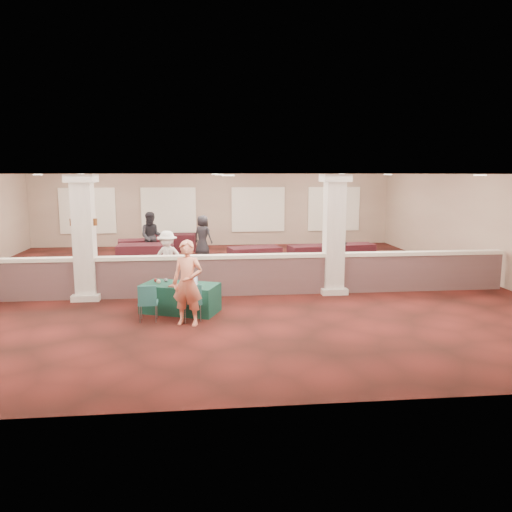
{
  "coord_description": "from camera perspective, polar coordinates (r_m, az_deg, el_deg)",
  "views": [
    {
      "loc": [
        -0.48,
        -14.48,
        3.23
      ],
      "look_at": [
        0.85,
        -2.0,
        1.14
      ],
      "focal_mm": 35.0,
      "sensor_mm": 36.0,
      "label": 1
    }
  ],
  "objects": [
    {
      "name": "woman",
      "position": [
        10.72,
        -7.82,
        -3.07
      ],
      "size": [
        0.77,
        0.64,
        1.84
      ],
      "primitive_type": "imported",
      "rotation": [
        0.0,
        0.0,
        -0.34
      ],
      "color": "#E78A64",
      "rests_on": "ground"
    },
    {
      "name": "column_right",
      "position": [
        13.54,
        8.89,
        2.6
      ],
      "size": [
        0.72,
        0.72,
        3.2
      ],
      "color": "beige",
      "rests_on": "ground"
    },
    {
      "name": "sconce_left",
      "position": [
        13.45,
        -20.28,
        3.64
      ],
      "size": [
        0.12,
        0.12,
        0.18
      ],
      "color": "brown",
      "rests_on": "column_left"
    },
    {
      "name": "column_left",
      "position": [
        13.43,
        -19.03,
        2.14
      ],
      "size": [
        0.72,
        0.72,
        3.2
      ],
      "color": "beige",
      "rests_on": "ground"
    },
    {
      "name": "attendee_b",
      "position": [
        14.72,
        -10.07,
        -0.21
      ],
      "size": [
        1.09,
        0.68,
        1.58
      ],
      "primitive_type": "imported",
      "rotation": [
        0.0,
        0.0,
        -0.23
      ],
      "color": "silver",
      "rests_on": "ground"
    },
    {
      "name": "yarn_cream",
      "position": [
        11.9,
        -11.08,
        -2.89
      ],
      "size": [
        0.1,
        0.1,
        0.1
      ],
      "primitive_type": "sphere",
      "color": "beige",
      "rests_on": "near_table"
    },
    {
      "name": "ceiling",
      "position": [
        14.49,
        -4.22,
        9.33
      ],
      "size": [
        16.0,
        16.0,
        0.02
      ],
      "primitive_type": "cube",
      "color": "white",
      "rests_on": "wall_back"
    },
    {
      "name": "yarn_red",
      "position": [
        12.08,
        -11.38,
        -2.74
      ],
      "size": [
        0.09,
        0.09,
        0.09
      ],
      "primitive_type": "sphere",
      "color": "#5F1D13",
      "rests_on": "near_table"
    },
    {
      "name": "wall_right",
      "position": [
        16.86,
        24.21,
        3.09
      ],
      "size": [
        0.04,
        16.0,
        3.2
      ],
      "primitive_type": "cube",
      "color": "gray",
      "rests_on": "ground"
    },
    {
      "name": "ground",
      "position": [
        14.85,
        -4.07,
        -3.12
      ],
      "size": [
        16.0,
        16.0,
        0.0
      ],
      "primitive_type": "plane",
      "color": "#4D1713",
      "rests_on": "ground"
    },
    {
      "name": "yarn_grey",
      "position": [
        12.04,
        -10.27,
        -2.74
      ],
      "size": [
        0.1,
        0.1,
        0.1
      ],
      "primitive_type": "sphere",
      "color": "#54545A",
      "rests_on": "near_table"
    },
    {
      "name": "attendee_c",
      "position": [
        17.51,
        9.61,
        1.24
      ],
      "size": [
        0.91,
        0.96,
        1.53
      ],
      "primitive_type": "imported",
      "rotation": [
        0.0,
        0.0,
        0.86
      ],
      "color": "black",
      "rests_on": "ground"
    },
    {
      "name": "laptop_screen",
      "position": [
        11.7,
        -7.35,
        -2.67
      ],
      "size": [
        0.29,
        0.12,
        0.2
      ],
      "primitive_type": "cube",
      "rotation": [
        0.0,
        0.0,
        -0.37
      ],
      "color": "#BCBCC1",
      "rests_on": "near_table"
    },
    {
      "name": "partition_wall",
      "position": [
        13.26,
        -3.87,
        -2.13
      ],
      "size": [
        15.6,
        0.28,
        1.1
      ],
      "color": "brown",
      "rests_on": "ground"
    },
    {
      "name": "knitting",
      "position": [
        11.55,
        -8.94,
        -3.38
      ],
      "size": [
        0.44,
        0.39,
        0.03
      ],
      "primitive_type": "cube",
      "rotation": [
        0.0,
        0.0,
        -0.37
      ],
      "color": "#AF391C",
      "rests_on": "near_table"
    },
    {
      "name": "far_table_front_left",
      "position": [
        17.83,
        -12.49,
        0.07
      ],
      "size": [
        1.93,
        0.99,
        0.78
      ],
      "primitive_type": "cube",
      "rotation": [
        0.0,
        0.0,
        0.02
      ],
      "color": "black",
      "rests_on": "ground"
    },
    {
      "name": "far_table_back_left",
      "position": [
        19.68,
        -12.93,
        0.82
      ],
      "size": [
        1.86,
        1.13,
        0.71
      ],
      "primitive_type": "cube",
      "rotation": [
        0.0,
        0.0,
        0.15
      ],
      "color": "black",
      "rests_on": "ground"
    },
    {
      "name": "far_table_front_center",
      "position": [
        17.25,
        -0.16,
        -0.13
      ],
      "size": [
        1.89,
        1.23,
        0.71
      ],
      "primitive_type": "cube",
      "rotation": [
        0.0,
        0.0,
        0.22
      ],
      "color": "black",
      "rests_on": "ground"
    },
    {
      "name": "attendee_a",
      "position": [
        18.72,
        -11.82,
        2.16
      ],
      "size": [
        0.92,
        0.58,
        1.83
      ],
      "primitive_type": "imported",
      "rotation": [
        0.0,
        0.0,
        0.11
      ],
      "color": "black",
      "rests_on": "ground"
    },
    {
      "name": "near_table",
      "position": [
        11.86,
        -8.64,
        -4.77
      ],
      "size": [
        1.94,
        1.44,
        0.67
      ],
      "primitive_type": "cube",
      "rotation": [
        0.0,
        0.0,
        -0.37
      ],
      "color": "#0E362B",
      "rests_on": "ground"
    },
    {
      "name": "scissors",
      "position": [
        11.32,
        -6.45,
        -3.64
      ],
      "size": [
        0.11,
        0.07,
        0.01
      ],
      "primitive_type": "cube",
      "rotation": [
        0.0,
        0.0,
        -0.37
      ],
      "color": "red",
      "rests_on": "near_table"
    },
    {
      "name": "conf_chair_main",
      "position": [
        11.03,
        -7.38,
        -4.96
      ],
      "size": [
        0.52,
        0.52,
        0.84
      ],
      "rotation": [
        0.0,
        0.0,
        0.3
      ],
      "color": "#1F5B58",
      "rests_on": "ground"
    },
    {
      "name": "wall_back",
      "position": [
        22.55,
        -4.84,
        5.29
      ],
      "size": [
        16.0,
        0.04,
        3.2
      ],
      "primitive_type": "cube",
      "color": "gray",
      "rests_on": "ground"
    },
    {
      "name": "laptop_base",
      "position": [
        11.63,
        -7.54,
        -3.3
      ],
      "size": [
        0.36,
        0.31,
        0.02
      ],
      "primitive_type": "cube",
      "rotation": [
        0.0,
        0.0,
        -0.37
      ],
      "color": "#BCBCC1",
      "rests_on": "near_table"
    },
    {
      "name": "sconce_right",
      "position": [
        13.33,
        -17.94,
        3.72
      ],
      "size": [
        0.12,
        0.12,
        0.18
      ],
      "color": "brown",
      "rests_on": "column_left"
    },
    {
      "name": "far_table_back_right",
      "position": [
        18.72,
        10.8,
        0.39
      ],
      "size": [
        1.71,
        1.0,
        0.66
      ],
      "primitive_type": "cube",
      "rotation": [
        0.0,
        0.0,
        0.12
      ],
      "color": "black",
      "rests_on": "ground"
    },
    {
      "name": "far_table_back_center",
      "position": [
        21.21,
        -9.29,
        1.54
      ],
      "size": [
        1.78,
        0.97,
        0.7
      ],
      "primitive_type": "cube",
      "rotation": [
        0.0,
        0.0,
        -0.06
      ],
      "color": "black",
      "rests_on": "ground"
    },
    {
      "name": "screen_glow",
      "position": [
        11.7,
        -7.36,
        -2.74
      ],
      "size": [
        0.26,
        0.1,
        0.17
      ],
      "primitive_type": "cube",
      "rotation": [
        0.0,
        0.0,
        -0.37
      ],
      "color": "silver",
      "rests_on": "near_table"
    },
    {
      "name": "attendee_d",
      "position": [
        19.69,
        -6.11,
        2.33
      ],
      "size": [
        0.89,
        0.81,
        1.6
      ],
      "primitive_type": "imported",
      "rotation": [
        0.0,
        0.0,
        2.52
      ],
      "color": "black",
      "rests_on": "ground"
    },
    {
      "name": "conf_chair_side",
      "position": [
        11.19,
        -12.27,
        -4.93
      ],
      "size": [
        0.42,
        0.43,
        0.83
      ],
      "rotation": [
        0.0,
        0.0,
        0.02
      ],
      "color": "#1F5B58",
      "rests_on": "ground"
    },
    {
      "name": "far_table_front_right",
      "position": [
        18.14,
        6.33,
        0.19
      ],
      "size": [
        1.72,
        1.09,
        0.65
      ],
      "primitive_type": "cube",
      "rotation": [
        0.0,
        0.0,
        0.19
      ],
      "color": "black",
      "rests_on": "ground"
    },
    {
      "name": "wall_front",
      "position": [
        6.7,
        -1.79,
        -4.6
      ],
      "size": [
        16.0,
        0.04,
        3.2
      ],
      "primitive_type": "cube",
      "color": "gray",
      "rests_on": "ground"
    }
  ]
}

